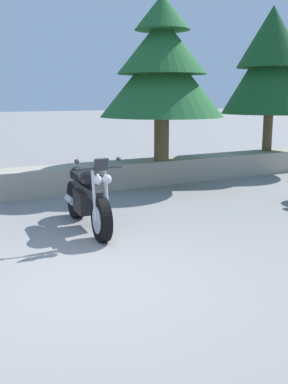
{
  "coord_description": "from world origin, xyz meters",
  "views": [
    {
      "loc": [
        -1.62,
        -4.55,
        2.0
      ],
      "look_at": [
        1.6,
        1.2,
        0.65
      ],
      "focal_mm": 43.71,
      "sensor_mm": 36.0,
      "label": 1
    }
  ],
  "objects": [
    {
      "name": "pine_tree_mid_right",
      "position": [
        7.5,
        4.9,
        2.87
      ],
      "size": [
        2.53,
        2.53,
        3.76
      ],
      "color": "brown",
      "rests_on": "stone_wall"
    },
    {
      "name": "motorcycle_black_centre",
      "position": [
        1.03,
        1.94,
        0.49
      ],
      "size": [
        0.67,
        2.06,
        1.18
      ],
      "color": "black",
      "rests_on": "ground"
    },
    {
      "name": "pine_tree_mid_left",
      "position": [
        3.95,
        4.59,
        2.65
      ],
      "size": [
        2.79,
        2.79,
        3.62
      ],
      "color": "brown",
      "rests_on": "stone_wall"
    },
    {
      "name": "ground_plane",
      "position": [
        0.0,
        0.0,
        0.0
      ],
      "size": [
        120.0,
        120.0,
        0.0
      ],
      "primitive_type": "plane",
      "color": "gray"
    }
  ]
}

